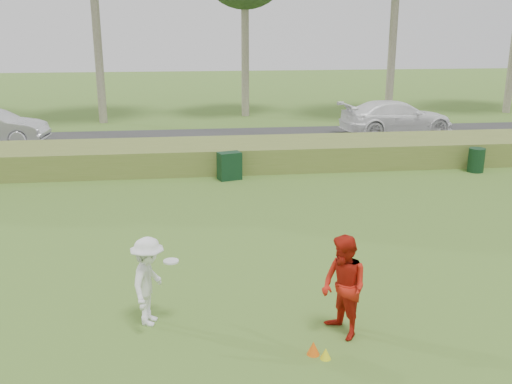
{
  "coord_description": "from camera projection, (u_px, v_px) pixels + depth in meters",
  "views": [
    {
      "loc": [
        -1.65,
        -8.86,
        5.07
      ],
      "look_at": [
        0.0,
        4.0,
        1.3
      ],
      "focal_mm": 40.0,
      "sensor_mm": 36.0,
      "label": 1
    }
  ],
  "objects": [
    {
      "name": "ground",
      "position": [
        285.0,
        325.0,
        10.06
      ],
      "size": [
        120.0,
        120.0,
        0.0
      ],
      "primitive_type": "plane",
      "color": "#416C24",
      "rests_on": "ground"
    },
    {
      "name": "reed_strip",
      "position": [
        229.0,
        155.0,
        21.36
      ],
      "size": [
        80.0,
        3.0,
        0.9
      ],
      "primitive_type": "cube",
      "color": "#5D722D",
      "rests_on": "ground"
    },
    {
      "name": "park_road",
      "position": [
        220.0,
        140.0,
        26.24
      ],
      "size": [
        80.0,
        6.0,
        0.06
      ],
      "primitive_type": "cube",
      "color": "#2D2D2D",
      "rests_on": "ground"
    },
    {
      "name": "player_white",
      "position": [
        149.0,
        281.0,
        9.93
      ],
      "size": [
        0.96,
        1.16,
        1.6
      ],
      "rotation": [
        0.0,
        0.0,
        1.31
      ],
      "color": "white",
      "rests_on": "ground"
    },
    {
      "name": "player_red",
      "position": [
        344.0,
        287.0,
        9.5
      ],
      "size": [
        0.93,
        1.05,
        1.78
      ],
      "primitive_type": "imported",
      "rotation": [
        0.0,
        0.0,
        -1.22
      ],
      "color": "red",
      "rests_on": "ground"
    },
    {
      "name": "cone_orange",
      "position": [
        313.0,
        348.0,
        9.14
      ],
      "size": [
        0.21,
        0.21,
        0.23
      ],
      "primitive_type": "cone",
      "color": "#FF620D",
      "rests_on": "ground"
    },
    {
      "name": "cone_yellow",
      "position": [
        326.0,
        353.0,
        9.02
      ],
      "size": [
        0.17,
        0.17,
        0.19
      ],
      "primitive_type": "cone",
      "color": "yellow",
      "rests_on": "ground"
    },
    {
      "name": "utility_cabinet",
      "position": [
        229.0,
        166.0,
        19.53
      ],
      "size": [
        0.87,
        0.68,
        0.95
      ],
      "primitive_type": "cube",
      "rotation": [
        0.0,
        0.0,
        0.29
      ],
      "color": "#10321C",
      "rests_on": "ground"
    },
    {
      "name": "trash_bin",
      "position": [
        476.0,
        160.0,
        20.57
      ],
      "size": [
        0.76,
        0.76,
        0.87
      ],
      "primitive_type": "cylinder",
      "rotation": [
        0.0,
        0.0,
        -0.41
      ],
      "color": "black",
      "rests_on": "ground"
    },
    {
      "name": "car_right",
      "position": [
        397.0,
        117.0,
        27.45
      ],
      "size": [
        5.66,
        2.73,
        1.59
      ],
      "primitive_type": "imported",
      "rotation": [
        0.0,
        0.0,
        1.66
      ],
      "color": "white",
      "rests_on": "park_road"
    }
  ]
}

